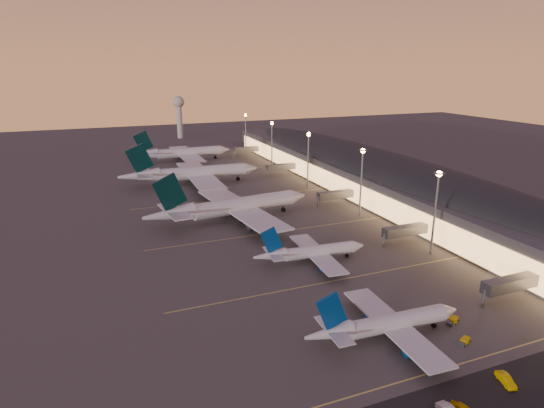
{
  "coord_description": "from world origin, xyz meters",
  "views": [
    {
      "loc": [
        -56.34,
        -100.63,
        54.91
      ],
      "look_at": [
        2.0,
        45.0,
        7.0
      ],
      "focal_mm": 30.0,
      "sensor_mm": 36.0,
      "label": 1
    }
  ],
  "objects": [
    {
      "name": "airliner_wide_near",
      "position": [
        -11.29,
        52.17,
        5.3
      ],
      "size": [
        64.32,
        59.06,
        20.58
      ],
      "rotation": [
        0.0,
        0.0,
        0.13
      ],
      "color": "silver",
      "rests_on": "ground"
    },
    {
      "name": "radar_tower",
      "position": [
        10.0,
        260.0,
        21.87
      ],
      "size": [
        9.0,
        9.0,
        32.5
      ],
      "color": "silver",
      "rests_on": "ground"
    },
    {
      "name": "terminal_building",
      "position": [
        61.84,
        72.47,
        8.78
      ],
      "size": [
        56.35,
        255.0,
        17.46
      ],
      "color": "#454549",
      "rests_on": "ground"
    },
    {
      "name": "light_masts",
      "position": [
        36.0,
        65.0,
        17.55
      ],
      "size": [
        2.2,
        217.2,
        25.9
      ],
      "color": "gray",
      "rests_on": "ground"
    },
    {
      "name": "baggage_tug_b",
      "position": [
        14.12,
        -32.96,
        0.5
      ],
      "size": [
        3.93,
        2.85,
        1.1
      ],
      "rotation": [
        0.0,
        0.0,
        0.43
      ],
      "color": "#D5AB00",
      "rests_on": "ground"
    },
    {
      "name": "baggage_tug_c",
      "position": [
        12.63,
        12.96,
        0.47
      ],
      "size": [
        3.66,
        2.13,
        1.03
      ],
      "rotation": [
        0.0,
        0.0,
        -0.23
      ],
      "color": "#D5AB00",
      "rests_on": "ground"
    },
    {
      "name": "baggage_tug_a",
      "position": [
        10.73,
        -40.02,
        0.46
      ],
      "size": [
        3.62,
        2.61,
        1.01
      ],
      "rotation": [
        0.0,
        0.0,
        0.43
      ],
      "color": "#D5AB00",
      "rests_on": "ground"
    },
    {
      "name": "airliner_wide_mid",
      "position": [
        -13.43,
        110.33,
        5.51
      ],
      "size": [
        66.74,
        60.6,
        21.4
      ],
      "rotation": [
        0.0,
        0.0,
        -0.02
      ],
      "color": "silver",
      "rests_on": "ground"
    },
    {
      "name": "service_van_d",
      "position": [
        8.37,
        -52.37,
        0.78
      ],
      "size": [
        2.95,
        5.03,
        1.57
      ],
      "primitive_type": "imported",
      "rotation": [
        0.0,
        0.0,
        -0.29
      ],
      "color": "#D5AB00",
      "rests_on": "ground"
    },
    {
      "name": "lane_markings",
      "position": [
        0.0,
        40.0,
        0.01
      ],
      "size": [
        90.0,
        180.36,
        0.0
      ],
      "color": "#D8C659",
      "rests_on": "ground"
    },
    {
      "name": "ground",
      "position": [
        0.0,
        0.0,
        0.0
      ],
      "size": [
        700.0,
        700.0,
        0.0
      ],
      "primitive_type": "plane",
      "color": "#464441"
    },
    {
      "name": "airliner_narrow_south",
      "position": [
        -3.57,
        -32.29,
        3.34
      ],
      "size": [
        36.13,
        32.27,
        12.92
      ],
      "rotation": [
        0.0,
        0.0,
        -0.05
      ],
      "color": "silver",
      "rests_on": "ground"
    },
    {
      "name": "airliner_narrow_north",
      "position": [
        -0.74,
        8.11,
        3.16
      ],
      "size": [
        34.23,
        30.65,
        12.22
      ],
      "rotation": [
        0.0,
        0.0,
        -0.08
      ],
      "color": "silver",
      "rests_on": "ground"
    },
    {
      "name": "airliner_wide_far",
      "position": [
        -7.36,
        167.99,
        5.01
      ],
      "size": [
        60.7,
        55.07,
        19.48
      ],
      "rotation": [
        0.0,
        0.0,
        0.01
      ],
      "color": "silver",
      "rests_on": "ground"
    }
  ]
}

